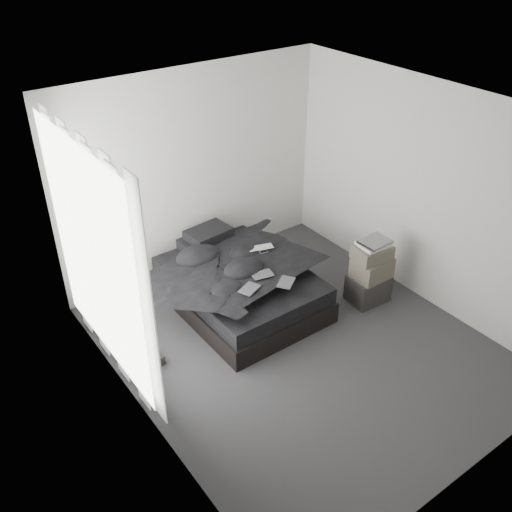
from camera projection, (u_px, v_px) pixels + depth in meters
floor at (299, 345)px, 6.26m from camera, size 3.60×4.20×0.01m
ceiling at (311, 114)px, 4.87m from camera, size 3.60×4.20×0.01m
wall_back at (194, 173)px, 7.00m from camera, size 3.60×0.01×2.60m
wall_front at (491, 364)px, 4.13m from camera, size 3.60×0.01×2.60m
wall_left at (136, 310)px, 4.67m from camera, size 0.01×4.20×2.60m
wall_right at (426, 196)px, 6.46m from camera, size 0.01×4.20×2.60m
window_left at (94, 257)px, 5.27m from camera, size 0.02×2.00×2.30m
curtain_left at (100, 262)px, 5.33m from camera, size 0.06×2.12×2.48m
bed at (241, 295)px, 6.82m from camera, size 1.43×1.89×0.26m
mattress at (240, 280)px, 6.70m from camera, size 1.38×1.83×0.20m
duvet at (242, 266)px, 6.56m from camera, size 1.39×1.61×0.22m
pillow_lower at (204, 243)px, 7.09m from camera, size 0.57×0.39×0.13m
pillow_upper at (208, 234)px, 7.04m from camera, size 0.57×0.42×0.12m
laptop at (262, 245)px, 6.73m from camera, size 0.35×0.28×0.02m
comic_a at (249, 284)px, 6.07m from camera, size 0.28×0.23×0.01m
comic_b at (262, 269)px, 6.30m from camera, size 0.26×0.20×0.01m
comic_c at (286, 276)px, 6.17m from camera, size 0.28×0.26×0.01m
side_stand at (102, 301)px, 6.40m from camera, size 0.40×0.40×0.65m
papers at (99, 276)px, 6.23m from camera, size 0.30×0.25×0.01m
floor_books at (156, 358)px, 5.99m from camera, size 0.13×0.18×0.12m
box_lower at (368, 288)px, 6.88m from camera, size 0.48×0.39×0.34m
box_mid at (372, 268)px, 6.72m from camera, size 0.43×0.34×0.26m
box_upper at (372, 252)px, 6.60m from camera, size 0.45×0.38×0.18m
art_book_white at (374, 244)px, 6.55m from camera, size 0.37×0.30×0.03m
art_book_snake at (375, 242)px, 6.53m from camera, size 0.34×0.28×0.03m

